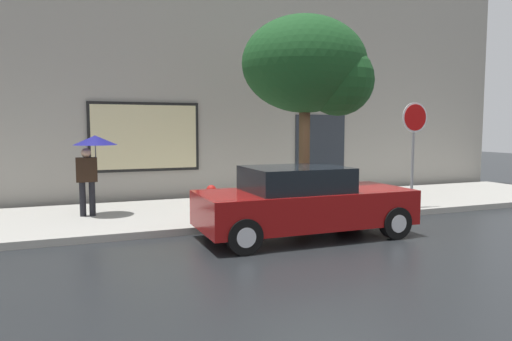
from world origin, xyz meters
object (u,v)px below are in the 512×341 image
Objects in this scene: fire_hydrant at (211,201)px; stop_sign at (414,134)px; pedestrian_with_umbrella at (93,152)px; street_tree at (312,68)px; parked_car at (303,202)px.

fire_hydrant is 5.37m from stop_sign.
street_tree reaches higher than pedestrian_with_umbrella.
pedestrian_with_umbrella reaches higher than parked_car.
stop_sign is (5.08, -0.81, 1.54)m from fire_hydrant.
pedestrian_with_umbrella is at bearing 166.49° from stop_sign.
parked_car is 4.23m from stop_sign.
parked_car is 2.30× the size of pedestrian_with_umbrella.
pedestrian_with_umbrella is (-3.82, 3.13, 0.94)m from parked_car.
pedestrian_with_umbrella is 0.70× the size of stop_sign.
stop_sign reaches higher than parked_car.
fire_hydrant is at bearing -21.82° from pedestrian_with_umbrella.
stop_sign is at bearing -9.11° from fire_hydrant.
stop_sign reaches higher than fire_hydrant.
street_tree is (2.28, -0.57, 3.06)m from fire_hydrant.
street_tree reaches higher than fire_hydrant.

